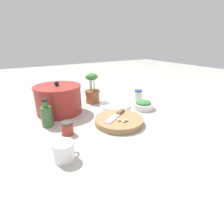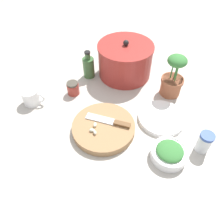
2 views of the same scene
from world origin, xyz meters
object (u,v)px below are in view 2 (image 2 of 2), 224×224
object	(u,v)px
stock_pot	(125,60)
spice_jar	(204,142)
chef_knife	(111,121)
herb_bowl	(169,153)
plate_stack	(161,118)
garlic_cloves	(94,129)
potted_herb	(173,79)
coffee_mug	(31,96)
cutting_board	(104,128)
honey_jar	(73,88)
oil_bottle	(89,67)

from	to	relation	value
stock_pot	spice_jar	bearing A→B (deg)	-10.45
chef_knife	herb_bowl	bearing A→B (deg)	-106.17
herb_bowl	plate_stack	distance (m)	0.19
garlic_cloves	stock_pot	world-z (taller)	stock_pot
chef_knife	plate_stack	world-z (taller)	chef_knife
potted_herb	garlic_cloves	bearing A→B (deg)	-95.13
potted_herb	coffee_mug	bearing A→B (deg)	-125.24
cutting_board	garlic_cloves	world-z (taller)	garlic_cloves
spice_jar	cutting_board	bearing A→B (deg)	-144.60
coffee_mug	potted_herb	xyz separation A→B (m)	(0.38, 0.54, 0.05)
garlic_cloves	herb_bowl	xyz separation A→B (m)	(0.27, 0.15, -0.01)
herb_bowl	potted_herb	world-z (taller)	potted_herb
chef_knife	coffee_mug	size ratio (longest dim) A/B	1.82
cutting_board	honey_jar	xyz separation A→B (m)	(-0.28, 0.04, 0.02)
chef_knife	coffee_mug	distance (m)	0.40
plate_stack	oil_bottle	distance (m)	0.46
garlic_cloves	plate_stack	distance (m)	0.30
garlic_cloves	stock_pot	xyz separation A→B (m)	(-0.22, 0.38, 0.05)
honey_jar	oil_bottle	bearing A→B (deg)	112.92
herb_bowl	coffee_mug	world-z (taller)	coffee_mug
honey_jar	oil_bottle	size ratio (longest dim) A/B	0.44
chef_knife	plate_stack	bearing A→B (deg)	-61.41
coffee_mug	stock_pot	xyz separation A→B (m)	(0.12, 0.48, 0.05)
cutting_board	stock_pot	xyz separation A→B (m)	(-0.23, 0.33, 0.07)
coffee_mug	stock_pot	distance (m)	0.50
garlic_cloves	honey_jar	distance (m)	0.28
plate_stack	oil_bottle	size ratio (longest dim) A/B	1.39
chef_knife	potted_herb	distance (m)	0.37
spice_jar	stock_pot	bearing A→B (deg)	169.55
coffee_mug	honey_jar	size ratio (longest dim) A/B	1.54
chef_knife	herb_bowl	world-z (taller)	herb_bowl
garlic_cloves	oil_bottle	size ratio (longest dim) A/B	0.37
potted_herb	plate_stack	bearing A→B (deg)	-62.04
spice_jar	honey_jar	distance (m)	0.63
stock_pot	garlic_cloves	bearing A→B (deg)	-59.69
chef_knife	honey_jar	bearing A→B (deg)	58.87
stock_pot	plate_stack	bearing A→B (deg)	-16.41
chef_knife	garlic_cloves	world-z (taller)	garlic_cloves
potted_herb	spice_jar	bearing A→B (deg)	-29.34
stock_pot	oil_bottle	bearing A→B (deg)	-125.25
coffee_mug	herb_bowl	bearing A→B (deg)	22.22
potted_herb	chef_knife	bearing A→B (deg)	-94.24
cutting_board	spice_jar	size ratio (longest dim) A/B	2.93
spice_jar	herb_bowl	bearing A→B (deg)	-116.05
chef_knife	cutting_board	bearing A→B (deg)	138.68
herb_bowl	honey_jar	world-z (taller)	honey_jar
cutting_board	stock_pot	bearing A→B (deg)	124.31
stock_pot	honey_jar	bearing A→B (deg)	-99.58
garlic_cloves	plate_stack	xyz separation A→B (m)	(0.13, 0.28, -0.03)
cutting_board	oil_bottle	world-z (taller)	oil_bottle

